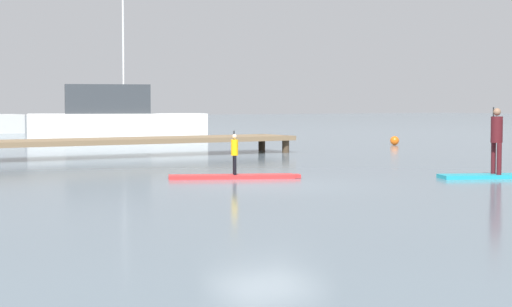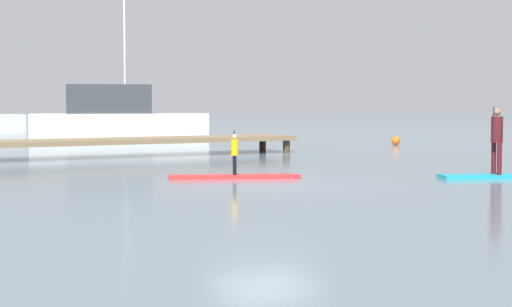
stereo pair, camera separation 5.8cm
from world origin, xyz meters
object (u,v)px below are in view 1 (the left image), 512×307
object	(u,v)px
paddleboard_far	(508,176)
mooring_buoy_near	(395,141)
paddler_adult	(497,136)
paddler_child_solo	(235,152)
paddleboard_near	(234,177)
motor_boat_small_navy	(114,117)

from	to	relation	value
paddleboard_far	mooring_buoy_near	size ratio (longest dim) A/B	8.63
paddleboard_far	paddler_adult	size ratio (longest dim) A/B	2.08
paddler_child_solo	paddler_adult	size ratio (longest dim) A/B	0.65
paddler_adult	mooring_buoy_near	xyz separation A→B (m)	(9.55, 15.25, -0.88)
mooring_buoy_near	paddler_child_solo	bearing A→B (deg)	-142.60
paddleboard_near	paddler_adult	world-z (taller)	paddler_adult
paddleboard_near	motor_boat_small_navy	distance (m)	27.74
paddleboard_near	mooring_buoy_near	world-z (taller)	mooring_buoy_near
paddler_adult	motor_boat_small_navy	size ratio (longest dim) A/B	0.17
paddleboard_near	paddler_adult	distance (m)	6.92
paddler_adult	paddleboard_far	bearing A→B (deg)	-23.96
paddler_adult	paddleboard_near	bearing A→B (deg)	149.97
paddleboard_near	paddleboard_far	bearing A→B (deg)	-29.74
paddleboard_near	mooring_buoy_near	distance (m)	19.47
paddler_child_solo	mooring_buoy_near	distance (m)	19.46
paddler_child_solo	paddleboard_far	world-z (taller)	paddler_child_solo
paddleboard_far	paddler_child_solo	bearing A→B (deg)	150.15
paddler_adult	motor_boat_small_navy	world-z (taller)	motor_boat_small_navy
paddler_child_solo	paddler_adult	world-z (taller)	paddler_adult
motor_boat_small_navy	mooring_buoy_near	size ratio (longest dim) A/B	24.47
paddleboard_far	paddler_adult	xyz separation A→B (m)	(-0.31, 0.14, 1.04)
paddleboard_far	motor_boat_small_navy	xyz separation A→B (m)	(1.21, 30.26, 1.13)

